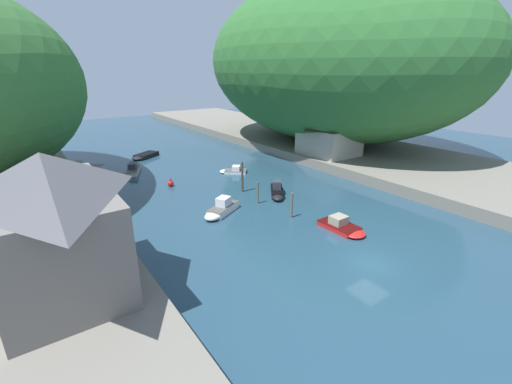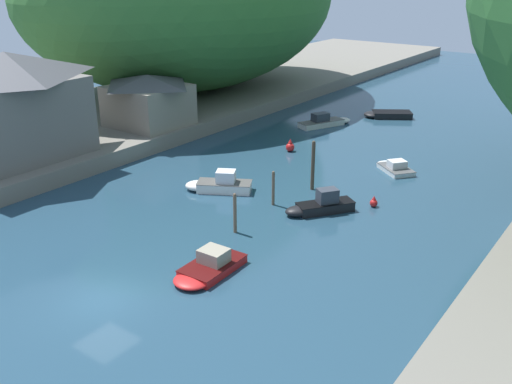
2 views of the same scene
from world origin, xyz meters
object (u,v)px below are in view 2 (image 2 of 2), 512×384
boathouse_shed (148,99)px  boat_red_skiff (208,267)px  waterfront_building (12,105)px  boat_moored_right (386,115)px  channel_buoy_far (290,146)px  person_on_quay (147,123)px  boat_yellow_tender (319,206)px  boat_open_rowboat (394,167)px  channel_buoy_near (374,202)px  boat_far_right_bank (326,122)px  boat_navy_launch (218,185)px

boathouse_shed → boat_red_skiff: boathouse_shed is taller
waterfront_building → boat_moored_right: 37.23m
boathouse_shed → channel_buoy_far: boathouse_shed is taller
boat_red_skiff → person_on_quay: size_ratio=2.69×
boat_yellow_tender → channel_buoy_far: 13.33m
boat_yellow_tender → channel_buoy_far: boat_yellow_tender is taller
waterfront_building → boat_open_rowboat: waterfront_building is taller
waterfront_building → boat_red_skiff: 22.39m
waterfront_building → boat_red_skiff: size_ratio=2.49×
channel_buoy_near → waterfront_building: bearing=-157.4°
boat_yellow_tender → boat_moored_right: (-6.86, 26.16, -0.16)m
waterfront_building → channel_buoy_far: waterfront_building is taller
person_on_quay → channel_buoy_near: bearing=-74.3°
boathouse_shed → channel_buoy_far: (12.77, 4.40, -3.30)m
boat_yellow_tender → boat_open_rowboat: size_ratio=1.14×
boathouse_shed → boat_far_right_bank: 17.98m
boat_yellow_tender → person_on_quay: size_ratio=2.73×
waterfront_building → boat_yellow_tender: size_ratio=2.45×
boat_moored_right → channel_buoy_near: channel_buoy_near is taller
boat_open_rowboat → person_on_quay: bearing=148.1°
boathouse_shed → channel_buoy_near: bearing=-6.3°
boat_red_skiff → boat_navy_launch: boat_navy_launch is taller
boat_far_right_bank → waterfront_building: bearing=-89.8°
waterfront_building → boat_open_rowboat: (22.99, 18.02, -5.24)m
boathouse_shed → boat_open_rowboat: size_ratio=1.72×
boat_moored_right → boat_open_rowboat: size_ratio=1.32×
boat_yellow_tender → boat_red_skiff: bearing=121.4°
boat_moored_right → person_on_quay: person_on_quay is taller
boat_navy_launch → channel_buoy_near: 11.13m
boat_navy_launch → waterfront_building: bearing=84.5°
channel_buoy_near → boat_far_right_bank: bearing=128.3°
boat_red_skiff → boat_yellow_tender: bearing=-95.8°
boat_navy_launch → channel_buoy_far: 11.02m
person_on_quay → boathouse_shed: bearing=59.0°
boat_navy_launch → boat_open_rowboat: boat_navy_launch is taller
boat_yellow_tender → boat_red_skiff: 10.45m
boathouse_shed → boat_open_rowboat: (22.19, 5.03, -3.46)m
boathouse_shed → boat_moored_right: bearing=54.4°
waterfront_building → boat_moored_right: (15.45, 33.47, -5.22)m
channel_buoy_near → channel_buoy_far: bearing=148.0°
boat_far_right_bank → channel_buoy_near: 20.94m
boat_open_rowboat → person_on_quay: person_on_quay is taller
boat_red_skiff → boat_far_right_bank: bearing=-73.7°
boat_navy_launch → person_on_quay: 12.54m
boat_open_rowboat → channel_buoy_near: 7.89m
boathouse_shed → boat_open_rowboat: 23.01m
boat_yellow_tender → channel_buoy_near: 3.94m
boathouse_shed → person_on_quay: 3.32m
boat_moored_right → channel_buoy_near: (9.37, -23.13, -0.01)m
boat_navy_launch → channel_buoy_near: size_ratio=6.21×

